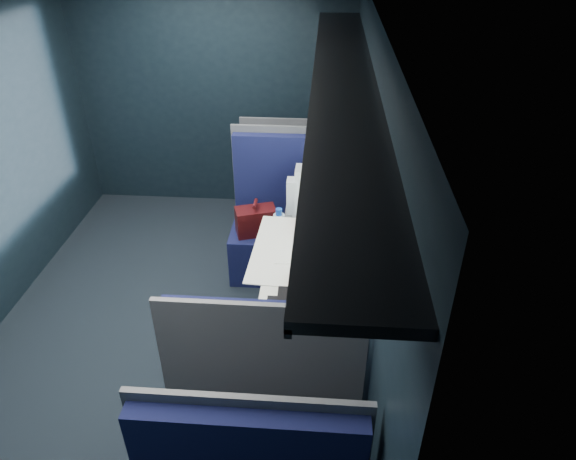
# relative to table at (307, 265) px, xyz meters

# --- Properties ---
(ground) EXTENTS (2.80, 4.20, 0.01)m
(ground) POSITION_rel_table_xyz_m (-1.03, 0.00, -0.67)
(ground) COLOR black
(room_shell) EXTENTS (3.00, 4.40, 2.40)m
(room_shell) POSITION_rel_table_xyz_m (-1.01, 0.00, 0.81)
(room_shell) COLOR black
(room_shell) RESTS_ON ground
(table) EXTENTS (0.62, 1.00, 0.74)m
(table) POSITION_rel_table_xyz_m (0.00, 0.00, 0.00)
(table) COLOR #54565E
(table) RESTS_ON ground
(seat_bay_near) EXTENTS (1.04, 0.62, 1.26)m
(seat_bay_near) POSITION_rel_table_xyz_m (-0.19, 0.87, -0.24)
(seat_bay_near) COLOR #0C0E36
(seat_bay_near) RESTS_ON ground
(seat_bay_far) EXTENTS (1.04, 0.62, 1.26)m
(seat_bay_far) POSITION_rel_table_xyz_m (-0.18, -0.87, -0.25)
(seat_bay_far) COLOR #0C0E36
(seat_bay_far) RESTS_ON ground
(seat_row_front) EXTENTS (1.04, 0.51, 1.16)m
(seat_row_front) POSITION_rel_table_xyz_m (-0.18, 1.80, -0.25)
(seat_row_front) COLOR #0C0E36
(seat_row_front) RESTS_ON ground
(man) EXTENTS (0.53, 0.56, 1.32)m
(man) POSITION_rel_table_xyz_m (0.07, 0.70, 0.06)
(man) COLOR black
(man) RESTS_ON ground
(woman) EXTENTS (0.53, 0.56, 1.32)m
(woman) POSITION_rel_table_xyz_m (0.07, -0.71, 0.06)
(woman) COLOR black
(woman) RESTS_ON ground
(papers) EXTENTS (0.64, 0.89, 0.01)m
(papers) POSITION_rel_table_xyz_m (-0.09, 0.07, 0.08)
(papers) COLOR white
(papers) RESTS_ON table
(laptop) EXTENTS (0.34, 0.40, 0.27)m
(laptop) POSITION_rel_table_xyz_m (0.24, -0.01, 0.15)
(laptop) COLOR silver
(laptop) RESTS_ON table
(bottle_small) EXTENTS (0.06, 0.06, 0.20)m
(bottle_small) POSITION_rel_table_xyz_m (0.22, 0.23, 0.16)
(bottle_small) COLOR silver
(bottle_small) RESTS_ON table
(cup) EXTENTS (0.06, 0.06, 0.08)m
(cup) POSITION_rel_table_xyz_m (0.29, 0.44, 0.12)
(cup) COLOR white
(cup) RESTS_ON table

